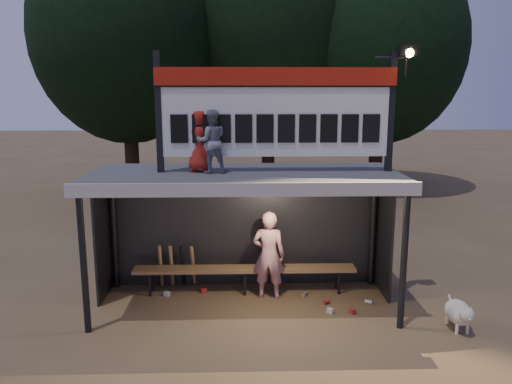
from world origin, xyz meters
TOP-DOWN VIEW (x-y plane):
  - ground at (0.00, 0.00)m, footprint 80.00×80.00m
  - player at (0.42, 0.33)m, footprint 0.63×0.47m
  - child_a at (-0.52, -0.11)m, footprint 0.53×0.44m
  - child_b at (-0.72, 0.03)m, footprint 0.50×0.34m
  - dugout_shelter at (0.00, 0.24)m, footprint 5.10×2.08m
  - scoreboard_assembly at (0.56, -0.01)m, footprint 4.10×0.27m
  - bench at (0.00, 0.55)m, footprint 4.00×0.35m
  - tree_left at (-4.00, 10.00)m, footprint 6.46×6.46m
  - tree_mid at (1.00, 11.50)m, footprint 7.22×7.22m
  - tree_right at (5.00, 10.50)m, footprint 6.08×6.08m
  - dog at (3.27, -1.00)m, footprint 0.36×0.81m
  - bats at (-1.26, 0.82)m, footprint 0.68×0.35m
  - litter at (0.78, 0.08)m, footprint 3.65×1.06m

SIDE VIEW (x-z plane):
  - ground at x=0.00m, z-range 0.00..0.00m
  - litter at x=0.78m, z-range 0.00..0.08m
  - dog at x=3.27m, z-range 0.03..0.53m
  - bats at x=-1.26m, z-range 0.01..0.85m
  - bench at x=0.00m, z-range 0.19..0.67m
  - player at x=0.42m, z-range 0.00..1.57m
  - dugout_shelter at x=0.00m, z-range 0.69..3.01m
  - child_b at x=-0.72m, z-range 2.32..3.32m
  - child_a at x=-0.52m, z-range 2.32..3.32m
  - scoreboard_assembly at x=0.56m, z-range 2.33..4.32m
  - tree_right at x=5.00m, z-range 0.83..9.55m
  - tree_left at x=-4.00m, z-range 0.88..10.15m
  - tree_mid at x=1.00m, z-range 0.99..11.34m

